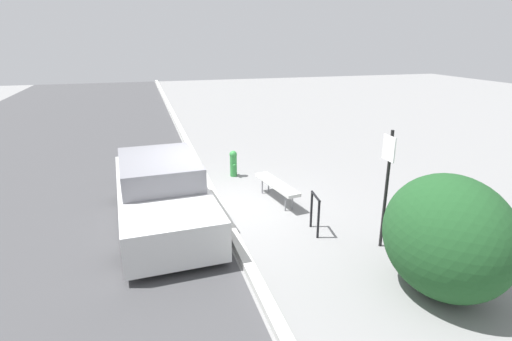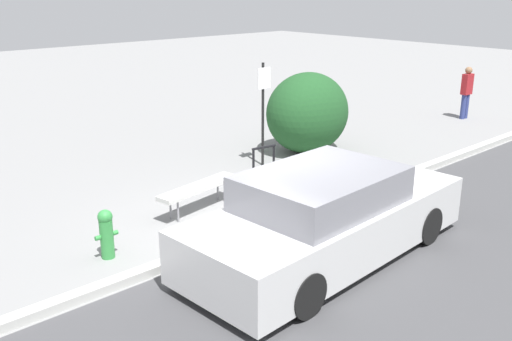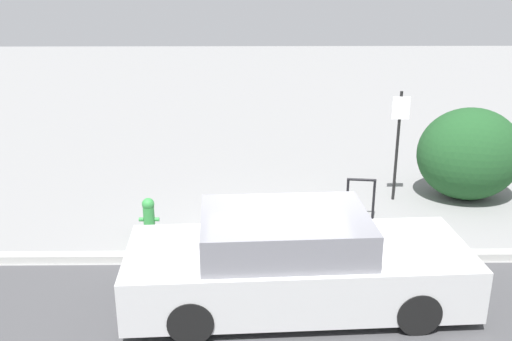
{
  "view_description": "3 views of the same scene",
  "coord_description": "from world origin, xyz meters",
  "px_view_note": "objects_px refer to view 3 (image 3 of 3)",
  "views": [
    {
      "loc": [
        8.47,
        -1.56,
        3.86
      ],
      "look_at": [
        -0.31,
        0.98,
        0.8
      ],
      "focal_mm": 28.0,
      "sensor_mm": 36.0,
      "label": 1
    },
    {
      "loc": [
        -5.82,
        -6.34,
        3.9
      ],
      "look_at": [
        0.86,
        1.07,
        0.62
      ],
      "focal_mm": 40.0,
      "sensor_mm": 36.0,
      "label": 2
    },
    {
      "loc": [
        -0.52,
        -8.46,
        4.48
      ],
      "look_at": [
        -0.39,
        1.71,
        0.98
      ],
      "focal_mm": 40.0,
      "sensor_mm": 36.0,
      "label": 3
    }
  ],
  "objects_px": {
    "parked_car_near": "(295,263)",
    "fire_hydrant": "(149,217)",
    "bench": "(268,202)",
    "sign_post": "(398,136)",
    "bike_rack": "(361,194)"
  },
  "relations": [
    {
      "from": "parked_car_near",
      "to": "fire_hydrant",
      "type": "bearing_deg",
      "value": 135.07
    },
    {
      "from": "bench",
      "to": "sign_post",
      "type": "xyz_separation_m",
      "value": [
        2.68,
        1.2,
        0.95
      ]
    },
    {
      "from": "bench",
      "to": "fire_hydrant",
      "type": "distance_m",
      "value": 2.21
    },
    {
      "from": "bench",
      "to": "fire_hydrant",
      "type": "relative_size",
      "value": 2.31
    },
    {
      "from": "sign_post",
      "to": "fire_hydrant",
      "type": "xyz_separation_m",
      "value": [
        -4.82,
        -1.8,
        -0.98
      ]
    },
    {
      "from": "bike_rack",
      "to": "sign_post",
      "type": "bearing_deg",
      "value": 47.85
    },
    {
      "from": "bench",
      "to": "bike_rack",
      "type": "bearing_deg",
      "value": -2.63
    },
    {
      "from": "fire_hydrant",
      "to": "bench",
      "type": "bearing_deg",
      "value": 15.6
    },
    {
      "from": "bike_rack",
      "to": "sign_post",
      "type": "height_order",
      "value": "sign_post"
    },
    {
      "from": "bike_rack",
      "to": "parked_car_near",
      "type": "relative_size",
      "value": 0.17
    },
    {
      "from": "bench",
      "to": "parked_car_near",
      "type": "xyz_separation_m",
      "value": [
        0.29,
        -2.76,
        0.21
      ]
    },
    {
      "from": "sign_post",
      "to": "parked_car_near",
      "type": "height_order",
      "value": "sign_post"
    },
    {
      "from": "bench",
      "to": "parked_car_near",
      "type": "distance_m",
      "value": 2.79
    },
    {
      "from": "bike_rack",
      "to": "sign_post",
      "type": "relative_size",
      "value": 0.36
    },
    {
      "from": "bike_rack",
      "to": "fire_hydrant",
      "type": "relative_size",
      "value": 1.08
    }
  ]
}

